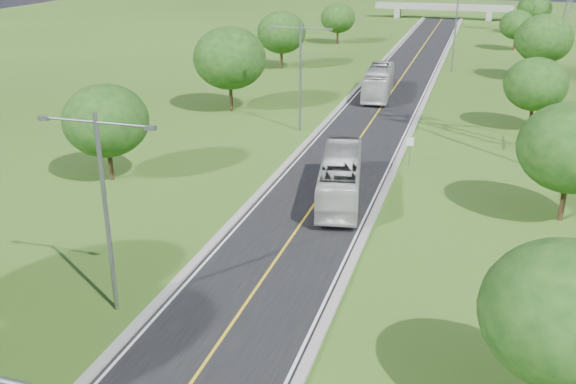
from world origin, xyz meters
name	(u,v)px	position (x,y,z in m)	size (l,w,h in m)	color
ground	(387,99)	(0.00, 60.00, 0.00)	(260.00, 260.00, 0.00)	#304F16
road	(394,88)	(0.00, 66.00, 0.03)	(8.00, 150.00, 0.06)	black
curb_left	(360,85)	(-4.25, 66.00, 0.11)	(0.50, 150.00, 0.22)	gray
curb_right	(430,90)	(4.25, 66.00, 0.11)	(0.50, 150.00, 0.22)	gray
speed_limit_sign	(410,146)	(5.20, 37.98, 1.60)	(0.55, 0.09, 2.40)	slate
overpass	(443,8)	(0.00, 140.00, 2.41)	(30.00, 3.00, 3.20)	gray
streetlight_near_left	(104,198)	(-6.00, 12.00, 5.94)	(5.90, 0.25, 10.00)	slate
streetlight_mid_left	(300,68)	(-6.00, 45.00, 5.94)	(5.90, 0.25, 10.00)	slate
streetlight_far_right	(456,28)	(6.00, 78.00, 5.94)	(5.90, 0.25, 10.00)	slate
tree_lb	(106,121)	(-16.00, 28.00, 4.64)	(6.30, 6.30, 7.33)	black
tree_lc	(230,58)	(-15.00, 50.00, 5.58)	(7.56, 7.56, 8.79)	black
tree_ld	(281,32)	(-17.00, 74.00, 4.95)	(6.72, 6.72, 7.82)	black
tree_le	(338,18)	(-14.50, 98.00, 4.33)	(5.88, 5.88, 6.84)	black
tree_ra	(567,314)	(14.00, 10.00, 4.64)	(6.30, 6.30, 7.33)	black
tree_rb	(572,148)	(16.00, 30.00, 4.95)	(6.72, 6.72, 7.82)	black
tree_rc	(536,84)	(15.00, 52.00, 4.33)	(5.88, 5.88, 6.84)	black
tree_rd	(544,39)	(17.00, 76.00, 5.27)	(7.14, 7.14, 8.30)	black
tree_re	(517,25)	(14.50, 100.00, 4.02)	(5.46, 5.46, 6.35)	black
tree_rf	(534,9)	(18.00, 120.00, 4.64)	(6.30, 6.30, 7.33)	black
bus_outbound	(340,178)	(1.46, 29.18, 1.64)	(2.66, 11.38, 3.17)	beige
bus_inbound	(379,82)	(-1.21, 61.00, 1.70)	(2.75, 11.74, 3.27)	silver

